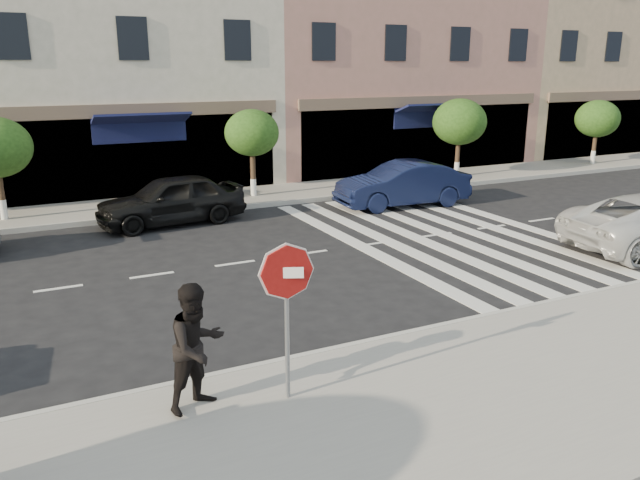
{
  "coord_description": "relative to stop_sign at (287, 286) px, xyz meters",
  "views": [
    {
      "loc": [
        -4.5,
        -9.86,
        4.67
      ],
      "look_at": [
        0.6,
        0.53,
        1.4
      ],
      "focal_mm": 35.0,
      "sensor_mm": 36.0,
      "label": 1
    }
  ],
  "objects": [
    {
      "name": "walker",
      "position": [
        -1.18,
        0.31,
        -0.77
      ],
      "size": [
        1.06,
        0.96,
        1.78
      ],
      "primitive_type": "imported",
      "rotation": [
        0.0,
        0.0,
        0.4
      ],
      "color": "black",
      "rests_on": "sidewalk_near"
    },
    {
      "name": "building_east_far",
      "position": [
        25.44,
        19.62,
        4.19
      ],
      "size": [
        12.0,
        9.0,
        12.0
      ],
      "primitive_type": "cube",
      "color": "tan",
      "rests_on": "ground"
    },
    {
      "name": "stop_sign",
      "position": [
        0.0,
        0.0,
        0.0
      ],
      "size": [
        0.74,
        0.36,
        2.26
      ],
      "rotation": [
        0.0,
        0.0,
        -0.42
      ],
      "color": "gray",
      "rests_on": "sidewalk_near"
    },
    {
      "name": "street_tree_c",
      "position": [
        4.44,
        13.42,
        0.54
      ],
      "size": [
        1.9,
        1.9,
        3.04
      ],
      "color": "#473323",
      "rests_on": "sidewalk_far"
    },
    {
      "name": "street_tree_ea",
      "position": [
        13.44,
        13.42,
        0.58
      ],
      "size": [
        2.2,
        2.2,
        3.19
      ],
      "color": "#473323",
      "rests_on": "sidewalk_far"
    },
    {
      "name": "car_far_mid",
      "position": [
        1.0,
        11.2,
        -1.06
      ],
      "size": [
        4.56,
        2.23,
        1.5
      ],
      "primitive_type": "imported",
      "rotation": [
        0.0,
        0.0,
        -1.46
      ],
      "color": "black",
      "rests_on": "ground"
    },
    {
      "name": "ground",
      "position": [
        1.44,
        2.62,
        -1.81
      ],
      "size": [
        120.0,
        120.0,
        0.0
      ],
      "primitive_type": "plane",
      "color": "black",
      "rests_on": "ground"
    },
    {
      "name": "street_tree_eb",
      "position": [
        21.44,
        13.42,
        0.41
      ],
      "size": [
        2.0,
        2.0,
        2.94
      ],
      "color": "#473323",
      "rests_on": "sidewalk_far"
    },
    {
      "name": "building_east_mid",
      "position": [
        12.94,
        19.62,
        4.69
      ],
      "size": [
        13.0,
        9.0,
        13.0
      ],
      "primitive_type": "cube",
      "color": "tan",
      "rests_on": "ground"
    },
    {
      "name": "car_far_right",
      "position": [
        8.63,
        10.22,
        -1.06
      ],
      "size": [
        4.66,
        1.92,
        1.5
      ],
      "primitive_type": "imported",
      "rotation": [
        0.0,
        0.0,
        -1.64
      ],
      "color": "black",
      "rests_on": "ground"
    },
    {
      "name": "sidewalk_near",
      "position": [
        1.44,
        -1.13,
        -1.74
      ],
      "size": [
        60.0,
        4.5,
        0.15
      ],
      "primitive_type": "cube",
      "color": "gray",
      "rests_on": "ground"
    },
    {
      "name": "building_centre",
      "position": [
        0.94,
        19.62,
        3.69
      ],
      "size": [
        11.0,
        9.0,
        11.0
      ],
      "primitive_type": "cube",
      "color": "beige",
      "rests_on": "ground"
    },
    {
      "name": "sidewalk_far",
      "position": [
        1.44,
        13.62,
        -1.74
      ],
      "size": [
        60.0,
        3.0,
        0.15
      ],
      "primitive_type": "cube",
      "color": "gray",
      "rests_on": "ground"
    }
  ]
}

